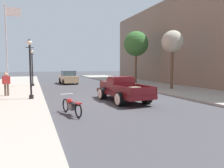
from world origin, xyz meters
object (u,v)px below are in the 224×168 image
car_background_tan (68,78)px  street_lamp_near (30,64)px  street_lamp_far (32,65)px  motorcycle_parked (71,105)px  hotrod_truck_maroon (121,89)px  flagpole (8,35)px  street_tree_nearest (173,42)px  pedestrian_sidewalk_left (6,83)px  street_tree_second (136,44)px

car_background_tan → street_lamp_near: bearing=-109.3°
street_lamp_far → motorcycle_parked: bearing=-83.0°
hotrod_truck_maroon → flagpole: 17.51m
motorcycle_parked → street_lamp_near: size_ratio=0.54×
car_background_tan → street_tree_nearest: street_tree_nearest is taller
street_lamp_far → street_tree_nearest: bearing=-30.9°
hotrod_truck_maroon → motorcycle_parked: hotrod_truck_maroon is taller
pedestrian_sidewalk_left → street_lamp_near: bearing=-51.3°
car_background_tan → street_lamp_far: 5.56m
pedestrian_sidewalk_left → street_lamp_far: (1.74, 7.02, 1.30)m
hotrod_truck_maroon → street_lamp_near: street_lamp_near is taller
motorcycle_parked → pedestrian_sidewalk_left: bearing=116.8°
flagpole → hotrod_truck_maroon: bearing=-61.9°
pedestrian_sidewalk_left → street_lamp_near: 2.93m
car_background_tan → flagpole: (-6.72, 0.52, 5.00)m
pedestrian_sidewalk_left → street_tree_second: (13.85, 7.01, 3.89)m
motorcycle_parked → pedestrian_sidewalk_left: pedestrian_sidewalk_left is taller
street_tree_second → motorcycle_parked: bearing=-127.0°
motorcycle_parked → flagpole: bearing=103.4°
street_lamp_near → street_tree_nearest: (12.23, 1.81, 2.04)m
flagpole → street_tree_nearest: flagpole is taller
street_tree_second → street_tree_nearest: bearing=-89.7°
hotrod_truck_maroon → pedestrian_sidewalk_left: bearing=150.7°
motorcycle_parked → street_tree_second: (10.41, 13.80, 4.53)m
motorcycle_parked → street_tree_second: street_tree_second is taller
street_tree_second → street_lamp_far: bearing=179.9°
motorcycle_parked → flagpole: 18.83m
street_lamp_near → street_lamp_far: same height
street_lamp_near → flagpole: (-2.40, 12.83, 3.39)m
car_background_tan → pedestrian_sidewalk_left: pedestrian_sidewalk_left is taller
pedestrian_sidewalk_left → flagpole: size_ratio=0.18×
flagpole → street_tree_nearest: (14.63, -11.02, -1.35)m
hotrod_truck_maroon → car_background_tan: (-1.19, 14.27, 0.01)m
motorcycle_parked → flagpole: flagpole is taller
flagpole → street_tree_nearest: size_ratio=1.71×
street_tree_nearest → street_lamp_far: bearing=149.1°
car_background_tan → street_lamp_far: size_ratio=1.13×
motorcycle_parked → street_lamp_far: street_lamp_far is taller
hotrod_truck_maroon → street_tree_nearest: street_tree_nearest is taller
pedestrian_sidewalk_left → flagpole: flagpole is taller
motorcycle_parked → street_lamp_near: street_lamp_near is taller
motorcycle_parked → street_lamp_near: 5.42m
pedestrian_sidewalk_left → street_tree_nearest: size_ratio=0.31×
street_lamp_near → pedestrian_sidewalk_left: bearing=128.7°
flagpole → street_tree_nearest: bearing=-37.0°
motorcycle_parked → street_tree_nearest: 12.96m
street_lamp_far → flagpole: flagpole is taller
motorcycle_parked → flagpole: (-4.19, 17.57, 5.33)m
pedestrian_sidewalk_left → street_lamp_near: street_lamp_near is taller
car_background_tan → flagpole: size_ratio=0.48×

